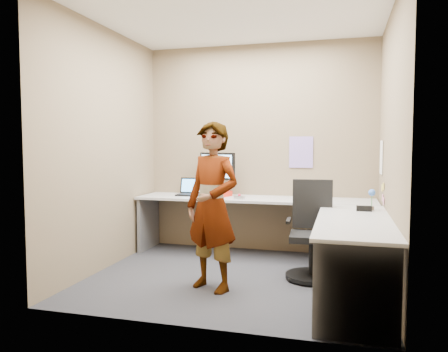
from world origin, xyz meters
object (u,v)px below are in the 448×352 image
(desk, at_px, (282,218))
(office_chair, at_px, (312,239))
(person, at_px, (212,206))
(monitor, at_px, (217,168))

(desk, xyz_separation_m, office_chair, (0.33, -0.18, -0.18))
(desk, bearing_deg, person, -125.52)
(desk, relative_size, monitor, 5.84)
(monitor, relative_size, office_chair, 0.51)
(office_chair, relative_size, person, 0.62)
(desk, distance_m, monitor, 1.27)
(desk, distance_m, office_chair, 0.42)
(monitor, height_order, person, person)
(office_chair, distance_m, person, 1.15)
(monitor, height_order, office_chair, monitor)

